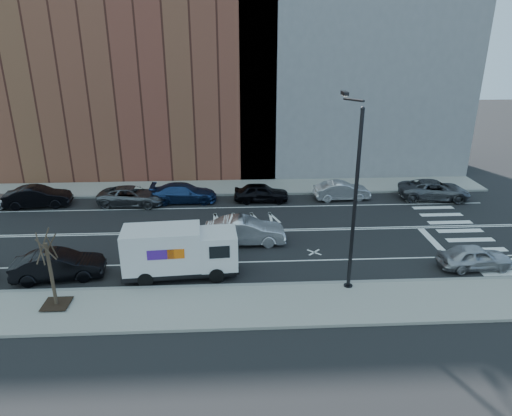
{
  "coord_description": "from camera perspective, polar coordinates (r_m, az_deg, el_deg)",
  "views": [
    {
      "loc": [
        1.32,
        -27.08,
        12.02
      ],
      "look_at": [
        2.78,
        0.49,
        1.4
      ],
      "focal_mm": 32.0,
      "sensor_mm": 36.0,
      "label": 1
    }
  ],
  "objects": [
    {
      "name": "near_parked_front",
      "position": [
        27.54,
        25.67,
        -5.54
      ],
      "size": [
        3.97,
        1.74,
        1.33
      ],
      "primitive_type": "imported",
      "rotation": [
        0.0,
        0.0,
        1.61
      ],
      "color": "#ADADB2",
      "rests_on": "ground"
    },
    {
      "name": "street_tree",
      "position": [
        23.02,
        -24.1,
        -8.3
      ],
      "size": [
        1.2,
        1.2,
        3.75
      ],
      "color": "black",
      "rests_on": "ground"
    },
    {
      "name": "crosswalk",
      "position": [
        33.06,
        23.59,
        -2.13
      ],
      "size": [
        3.0,
        14.0,
        0.01
      ],
      "primitive_type": null,
      "color": "white",
      "rests_on": "ground"
    },
    {
      "name": "far_parked_d",
      "position": [
        34.93,
        -8.99,
        1.88
      ],
      "size": [
        4.93,
        2.03,
        1.43
      ],
      "primitive_type": "imported",
      "rotation": [
        0.0,
        0.0,
        1.58
      ],
      "color": "navy",
      "rests_on": "ground"
    },
    {
      "name": "fedex_van",
      "position": [
        24.12,
        -9.57,
        -5.32
      ],
      "size": [
        6.09,
        2.45,
        2.72
      ],
      "rotation": [
        0.0,
        0.0,
        0.07
      ],
      "color": "black",
      "rests_on": "ground"
    },
    {
      "name": "road_markings",
      "position": [
        29.65,
        -5.34,
        -2.96
      ],
      "size": [
        40.0,
        8.6,
        0.01
      ],
      "primitive_type": null,
      "color": "white",
      "rests_on": "ground"
    },
    {
      "name": "bldg_brick",
      "position": [
        43.7,
        -16.25,
        18.92
      ],
      "size": [
        26.0,
        10.0,
        22.0
      ],
      "primitive_type": "cube",
      "color": "brown",
      "rests_on": "ground"
    },
    {
      "name": "bldg_concrete",
      "position": [
        44.0,
        11.88,
        21.91
      ],
      "size": [
        20.0,
        10.0,
        26.0
      ],
      "primitive_type": "cube",
      "color": "slate",
      "rests_on": "ground"
    },
    {
      "name": "far_parked_c",
      "position": [
        35.15,
        -15.22,
        1.47
      ],
      "size": [
        5.14,
        2.71,
        1.38
      ],
      "primitive_type": "imported",
      "rotation": [
        0.0,
        0.0,
        1.48
      ],
      "color": "#55585E",
      "rests_on": "ground"
    },
    {
      "name": "sidewalk_far",
      "position": [
        37.84,
        -4.89,
        2.56
      ],
      "size": [
        44.0,
        3.6,
        0.15
      ],
      "primitive_type": "cube",
      "color": "gray",
      "rests_on": "ground"
    },
    {
      "name": "ground",
      "position": [
        29.65,
        -5.34,
        -2.97
      ],
      "size": [
        120.0,
        120.0,
        0.0
      ],
      "primitive_type": "plane",
      "color": "black",
      "rests_on": "ground"
    },
    {
      "name": "far_parked_b",
      "position": [
        37.19,
        -25.61,
        1.29
      ],
      "size": [
        4.79,
        2.13,
        1.53
      ],
      "primitive_type": "imported",
      "rotation": [
        0.0,
        0.0,
        1.68
      ],
      "color": "black",
      "rests_on": "ground"
    },
    {
      "name": "near_parked_rear_a",
      "position": [
        25.95,
        -23.45,
        -6.58
      ],
      "size": [
        4.74,
        2.17,
        1.5
      ],
      "primitive_type": "imported",
      "rotation": [
        0.0,
        0.0,
        1.7
      ],
      "color": "black",
      "rests_on": "ground"
    },
    {
      "name": "streetlight",
      "position": [
        22.07,
        12.04,
        2.23
      ],
      "size": [
        0.44,
        4.02,
        9.34
      ],
      "color": "black",
      "rests_on": "ground"
    },
    {
      "name": "curb_near",
      "position": [
        23.39,
        -5.94,
        -9.76
      ],
      "size": [
        44.0,
        0.25,
        0.17
      ],
      "primitive_type": "cube",
      "color": "gray",
      "rests_on": "ground"
    },
    {
      "name": "far_parked_g",
      "position": [
        37.69,
        21.39,
        2.13
      ],
      "size": [
        5.56,
        3.12,
        1.47
      ],
      "primitive_type": "imported",
      "rotation": [
        0.0,
        0.0,
        1.44
      ],
      "color": "#4E5056",
      "rests_on": "ground"
    },
    {
      "name": "sidewalk_near",
      "position": [
        21.87,
        -6.15,
        -12.19
      ],
      "size": [
        44.0,
        3.6,
        0.15
      ],
      "primitive_type": "cube",
      "color": "gray",
      "rests_on": "ground"
    },
    {
      "name": "driving_sedan",
      "position": [
        27.67,
        -1.4,
        -2.88
      ],
      "size": [
        4.88,
        1.71,
        1.61
      ],
      "primitive_type": "imported",
      "rotation": [
        0.0,
        0.0,
        1.57
      ],
      "color": "silver",
      "rests_on": "ground"
    },
    {
      "name": "far_parked_e",
      "position": [
        34.6,
        0.67,
        1.95
      ],
      "size": [
        4.18,
        1.79,
        1.41
      ],
      "primitive_type": "imported",
      "rotation": [
        0.0,
        0.0,
        1.54
      ],
      "color": "black",
      "rests_on": "ground"
    },
    {
      "name": "far_parked_f",
      "position": [
        35.65,
        10.66,
        2.15
      ],
      "size": [
        4.32,
        1.74,
        1.4
      ],
      "primitive_type": "imported",
      "rotation": [
        0.0,
        0.0,
        1.63
      ],
      "color": "silver",
      "rests_on": "ground"
    },
    {
      "name": "curb_far",
      "position": [
        36.13,
        -4.96,
        1.67
      ],
      "size": [
        44.0,
        0.25,
        0.17
      ],
      "primitive_type": "cube",
      "color": "gray",
      "rests_on": "ground"
    }
  ]
}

